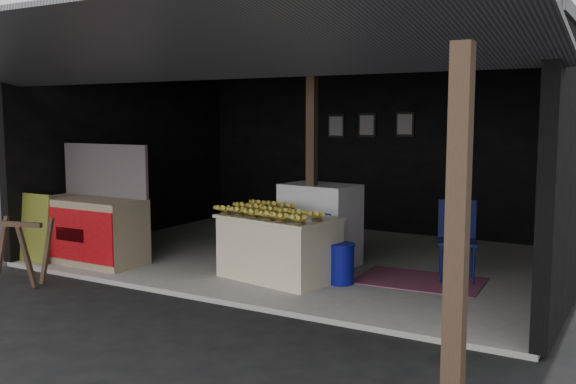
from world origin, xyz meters
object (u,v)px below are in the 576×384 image
Objects in this scene: neighbor_stall at (91,227)px; plastic_chair at (457,233)px; banana_table at (279,247)px; sawhorse at (13,245)px; white_crate at (320,224)px; water_barrel at (341,265)px.

neighbor_stall is 1.67× the size of plastic_chair.
plastic_chair is (1.91, 1.12, 0.18)m from banana_table.
banana_table is 3.27m from sawhorse.
plastic_chair is at bearing 11.05° from white_crate.
white_crate is 0.67× the size of neighbor_stall.
neighbor_stall is 1.21m from sawhorse.
white_crate is 3.92m from sawhorse.
water_barrel is 0.47× the size of plastic_chair.
water_barrel is (0.77, 0.18, -0.17)m from banana_table.
banana_table reaches higher than sawhorse.
banana_table is 3.40× the size of water_barrel.
sawhorse is 1.88× the size of water_barrel.
neighbor_stall reaches higher than plastic_chair.
banana_table is at bearing -88.04° from white_crate.
white_crate reaches higher than water_barrel.
plastic_chair is at bearing 15.39° from sawhorse.
white_crate is (0.07, 0.97, 0.15)m from banana_table.
banana_table is 1.81× the size of sawhorse.
neighbor_stall is 3.53× the size of water_barrel.
white_crate is 3.18m from neighbor_stall.
water_barrel is at bearing -42.18° from white_crate.
banana_table is 2.23m from plastic_chair.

